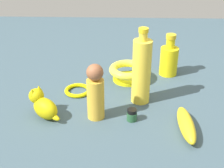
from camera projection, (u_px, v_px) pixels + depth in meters
name	position (u px, v px, depth m)	size (l,w,h in m)	color
ground	(112.00, 100.00, 1.06)	(2.00, 2.00, 0.00)	#384C56
person_figure_adult	(95.00, 92.00, 0.93)	(0.07, 0.07, 0.18)	gold
cat_figurine	(43.00, 105.00, 0.96)	(0.11, 0.10, 0.10)	#B9A80B
bottle_tall	(142.00, 71.00, 1.01)	(0.06, 0.06, 0.26)	yellow
bangle	(78.00, 90.00, 1.11)	(0.09, 0.09, 0.01)	#DDCC08
bottle_short	(169.00, 59.00, 1.21)	(0.07, 0.07, 0.17)	yellow
nail_polish_jar	(132.00, 115.00, 0.95)	(0.03, 0.03, 0.04)	#255331
bowl	(128.00, 71.00, 1.18)	(0.15, 0.15, 0.06)	yellow
banana	(186.00, 124.00, 0.90)	(0.18, 0.04, 0.04)	gold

